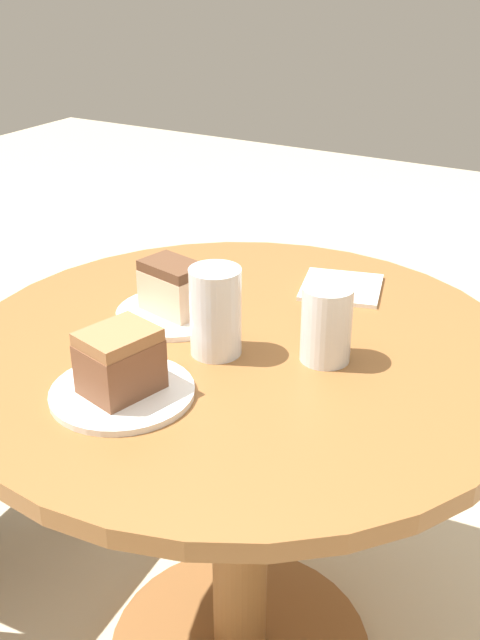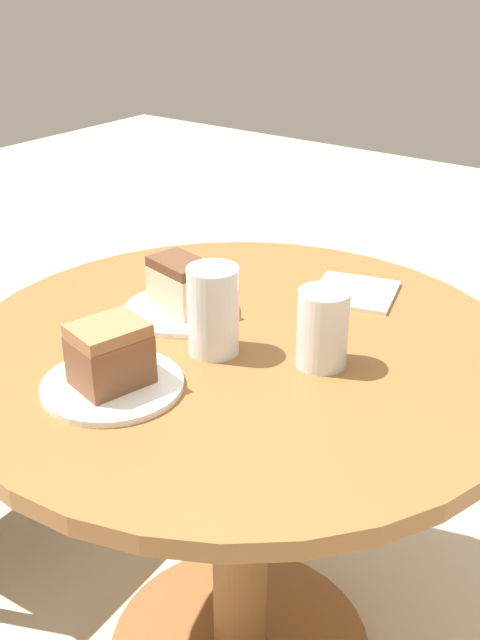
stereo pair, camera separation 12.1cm
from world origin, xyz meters
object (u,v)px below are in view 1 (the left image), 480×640
at_px(cake_slice_far, 120,361).
at_px(glass_water, 326,327).
at_px(plate_far, 122,392).
at_px(cake_slice_near, 173,287).
at_px(glass_lemonade, 216,316).
at_px(plate_near, 174,313).

distance_m(cake_slice_far, glass_water, 0.32).
distance_m(plate_far, cake_slice_far, 0.05).
height_order(plate_far, glass_water, glass_water).
bearing_deg(cake_slice_near, glass_water, -91.86).
bearing_deg(cake_slice_far, plate_far, -90.00).
xyz_separation_m(cake_slice_near, glass_water, (-0.01, -0.29, 0.00)).
distance_m(glass_lemonade, glass_water, 0.17).
xyz_separation_m(plate_near, glass_lemonade, (-0.08, -0.13, 0.06)).
bearing_deg(cake_slice_near, plate_far, -161.70).
bearing_deg(glass_lemonade, glass_water, -67.46).
bearing_deg(glass_water, plate_near, 88.14).
bearing_deg(glass_water, glass_lemonade, 112.54).
relative_size(plate_near, plate_far, 0.97).
height_order(plate_near, cake_slice_far, cake_slice_far).
xyz_separation_m(plate_near, plate_far, (-0.25, -0.08, 0.00)).
xyz_separation_m(plate_far, glass_lemonade, (0.18, -0.05, 0.06)).
bearing_deg(plate_far, glass_water, -40.53).
bearing_deg(plate_far, cake_slice_near, 18.30).
distance_m(cake_slice_near, cake_slice_far, 0.27).
relative_size(cake_slice_near, glass_water, 0.98).
bearing_deg(cake_slice_far, glass_lemonade, -15.49).
height_order(cake_slice_far, glass_water, glass_water).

